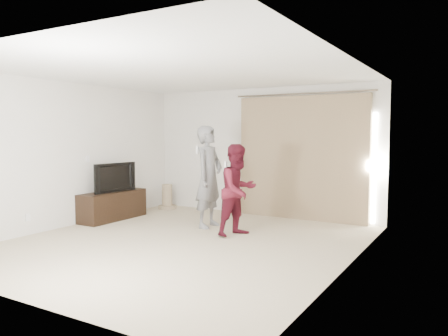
{
  "coord_description": "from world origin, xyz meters",
  "views": [
    {
      "loc": [
        3.87,
        -5.38,
        1.68
      ],
      "look_at": [
        0.03,
        1.2,
        1.07
      ],
      "focal_mm": 35.0,
      "sensor_mm": 36.0,
      "label": 1
    }
  ],
  "objects_px": {
    "tv": "(112,177)",
    "person_woman": "(238,190)",
    "tv_console": "(113,205)",
    "person_man": "(209,177)"
  },
  "relations": [
    {
      "from": "tv_console",
      "to": "person_man",
      "type": "height_order",
      "value": "person_man"
    },
    {
      "from": "tv_console",
      "to": "tv",
      "type": "bearing_deg",
      "value": -90.0
    },
    {
      "from": "tv_console",
      "to": "person_man",
      "type": "relative_size",
      "value": 0.79
    },
    {
      "from": "tv",
      "to": "person_man",
      "type": "relative_size",
      "value": 0.54
    },
    {
      "from": "tv",
      "to": "person_woman",
      "type": "height_order",
      "value": "person_woman"
    },
    {
      "from": "tv_console",
      "to": "person_man",
      "type": "xyz_separation_m",
      "value": [
        2.0,
        0.37,
        0.63
      ]
    },
    {
      "from": "tv",
      "to": "person_woman",
      "type": "xyz_separation_m",
      "value": [
        2.76,
        0.06,
        -0.08
      ]
    },
    {
      "from": "person_man",
      "to": "person_woman",
      "type": "bearing_deg",
      "value": -22.05
    },
    {
      "from": "tv",
      "to": "person_woman",
      "type": "bearing_deg",
      "value": -83.46
    },
    {
      "from": "person_man",
      "to": "tv_console",
      "type": "bearing_deg",
      "value": -169.49
    }
  ]
}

